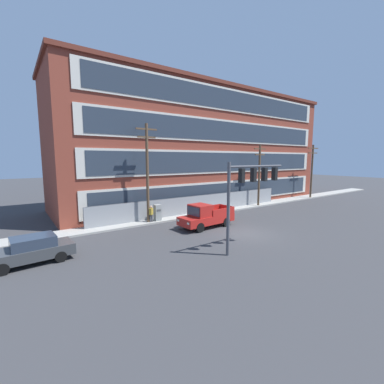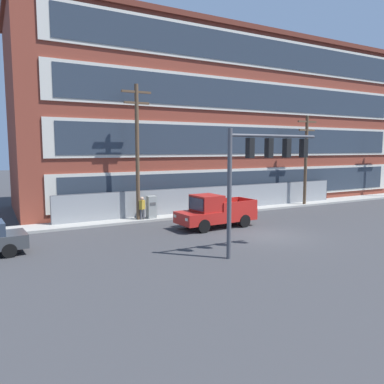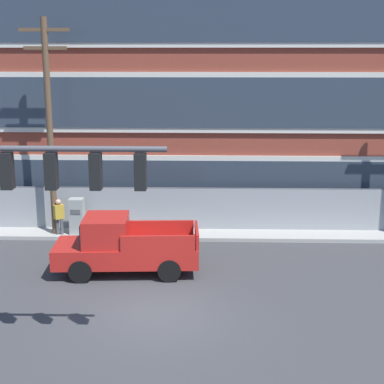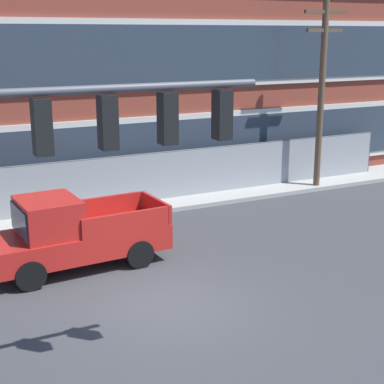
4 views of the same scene
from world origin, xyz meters
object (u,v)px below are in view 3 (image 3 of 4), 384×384
traffic_signal_mast (35,196)px  pickup_truck_red (123,247)px  electrical_cabinet (77,218)px  pedestrian_near_cabinet (59,216)px  utility_pole_near_corner (49,122)px

traffic_signal_mast → pickup_truck_red: size_ratio=1.10×
pickup_truck_red → electrical_cabinet: 4.80m
pickup_truck_red → pedestrian_near_cabinet: 5.11m
traffic_signal_mast → pedestrian_near_cabinet: traffic_signal_mast is taller
pickup_truck_red → utility_pole_near_corner: bearing=130.8°
pedestrian_near_cabinet → pickup_truck_red: bearing=-50.1°
electrical_cabinet → pedestrian_near_cabinet: pedestrian_near_cabinet is taller
electrical_cabinet → pickup_truck_red: bearing=-57.9°
pickup_truck_red → pedestrian_near_cabinet: size_ratio=3.09×
traffic_signal_mast → electrical_cabinet: traffic_signal_mast is taller
pickup_truck_red → electrical_cabinet: size_ratio=3.10×
pedestrian_near_cabinet → traffic_signal_mast: bearing=-78.1°
traffic_signal_mast → electrical_cabinet: 10.66m
traffic_signal_mast → pickup_truck_red: bearing=78.5°
electrical_cabinet → traffic_signal_mast: bearing=-82.4°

